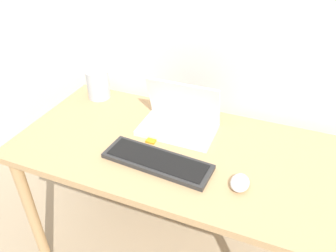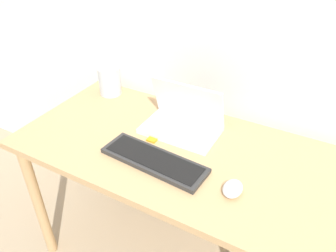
% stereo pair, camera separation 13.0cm
% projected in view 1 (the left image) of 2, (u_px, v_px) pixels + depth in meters
% --- Properties ---
extents(wall_back, '(6.00, 0.05, 2.50)m').
position_uv_depth(wall_back, '(207.00, 0.00, 1.39)').
color(wall_back, white).
rests_on(wall_back, ground_plane).
extents(desk, '(1.30, 0.67, 0.76)m').
position_uv_depth(desk, '(172.00, 163.00, 1.41)').
color(desk, tan).
rests_on(desk, ground_plane).
extents(laptop, '(0.33, 0.21, 0.22)m').
position_uv_depth(laptop, '(179.00, 119.00, 1.43)').
color(laptop, white).
rests_on(laptop, desk).
extents(keyboard, '(0.44, 0.17, 0.02)m').
position_uv_depth(keyboard, '(157.00, 161.00, 1.26)').
color(keyboard, '#2D2D2D').
rests_on(keyboard, desk).
extents(mouse, '(0.07, 0.09, 0.03)m').
position_uv_depth(mouse, '(240.00, 183.00, 1.15)').
color(mouse, silver).
rests_on(mouse, desk).
extents(vase, '(0.11, 0.11, 0.21)m').
position_uv_depth(vase, '(97.00, 79.00, 1.64)').
color(vase, silver).
rests_on(vase, desk).
extents(mp3_player, '(0.04, 0.05, 0.01)m').
position_uv_depth(mp3_player, '(152.00, 140.00, 1.38)').
color(mp3_player, orange).
rests_on(mp3_player, desk).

